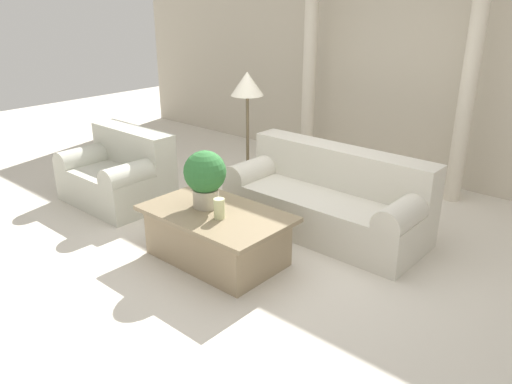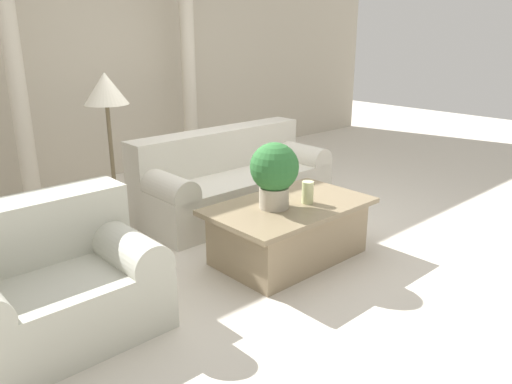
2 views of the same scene
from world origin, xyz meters
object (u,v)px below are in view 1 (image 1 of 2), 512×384
object	(u,v)px
coffee_table	(217,235)
floor_lamp	(247,92)
sofa_long	(328,199)
loveseat	(119,173)
potted_plant	(205,176)

from	to	relation	value
coffee_table	floor_lamp	xyz separation A→B (m)	(-0.83, 1.34, 1.00)
sofa_long	coffee_table	bearing A→B (deg)	-108.20
loveseat	sofa_long	bearing A→B (deg)	22.84
sofa_long	floor_lamp	size ratio (longest dim) A/B	1.38
loveseat	coffee_table	xyz separation A→B (m)	(1.84, -0.25, -0.10)
coffee_table	floor_lamp	bearing A→B (deg)	121.93
loveseat	floor_lamp	size ratio (longest dim) A/B	0.82
coffee_table	potted_plant	world-z (taller)	potted_plant
sofa_long	loveseat	world-z (taller)	same
potted_plant	floor_lamp	size ratio (longest dim) A/B	0.35
loveseat	floor_lamp	bearing A→B (deg)	47.12
potted_plant	floor_lamp	bearing A→B (deg)	117.49
loveseat	floor_lamp	world-z (taller)	floor_lamp
sofa_long	loveseat	xyz separation A→B (m)	(-2.23, -0.94, 0.01)
coffee_table	loveseat	bearing A→B (deg)	172.35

